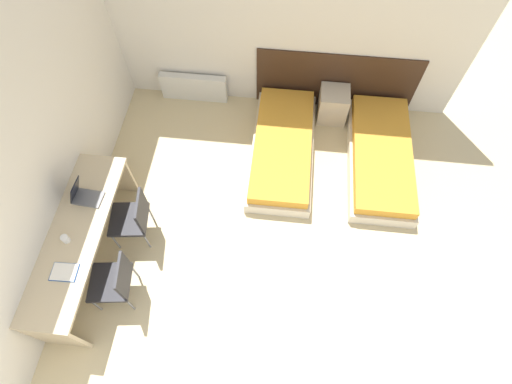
{
  "coord_description": "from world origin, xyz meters",
  "views": [
    {
      "loc": [
        0.27,
        0.07,
        4.8
      ],
      "look_at": [
        0.0,
        2.51,
        0.55
      ],
      "focal_mm": 28.0,
      "sensor_mm": 36.0,
      "label": 1
    }
  ],
  "objects": [
    {
      "name": "chair_near_laptop",
      "position": [
        -1.45,
        2.05,
        0.47
      ],
      "size": [
        0.5,
        0.5,
        0.84
      ],
      "rotation": [
        0.0,
        0.0,
        0.13
      ],
      "color": "#232328",
      "rests_on": "ground_plane"
    },
    {
      "name": "bed_near_door",
      "position": [
        1.67,
        3.5,
        0.16
      ],
      "size": [
        0.87,
        2.03,
        0.33
      ],
      "color": "beige",
      "rests_on": "ground_plane"
    },
    {
      "name": "radiator",
      "position": [
        -1.19,
        4.47,
        0.23
      ],
      "size": [
        1.03,
        0.12,
        0.45
      ],
      "color": "silver",
      "rests_on": "ground_plane"
    },
    {
      "name": "laptop",
      "position": [
        -1.94,
        2.09,
        0.84
      ],
      "size": [
        0.35,
        0.24,
        0.32
      ],
      "rotation": [
        0.0,
        0.0,
        -0.07
      ],
      "color": "slate",
      "rests_on": "desk"
    },
    {
      "name": "headboard_panel",
      "position": [
        0.97,
        4.55,
        0.5
      ],
      "size": [
        2.36,
        0.03,
        1.0
      ],
      "color": "#382316",
      "rests_on": "ground_plane"
    },
    {
      "name": "mug",
      "position": [
        -1.97,
        1.55,
        0.82
      ],
      "size": [
        0.08,
        0.08,
        0.09
      ],
      "color": "white",
      "rests_on": "desk"
    },
    {
      "name": "nightstand",
      "position": [
        0.97,
        4.31,
        0.26
      ],
      "size": [
        0.42,
        0.42,
        0.52
      ],
      "color": "beige",
      "rests_on": "ground_plane"
    },
    {
      "name": "open_notebook",
      "position": [
        -1.87,
        1.2,
        0.78
      ],
      "size": [
        0.28,
        0.21,
        0.02
      ],
      "rotation": [
        0.0,
        0.0,
        0.03
      ],
      "color": "#1E4793",
      "rests_on": "desk"
    },
    {
      "name": "bed_near_window",
      "position": [
        0.28,
        3.5,
        0.16
      ],
      "size": [
        0.87,
        2.03,
        0.33
      ],
      "color": "beige",
      "rests_on": "ground_plane"
    },
    {
      "name": "wall_left",
      "position": [
        -2.24,
        2.28,
        1.35
      ],
      "size": [
        0.05,
        5.56,
        2.7
      ],
      "color": "silver",
      "rests_on": "ground_plane"
    },
    {
      "name": "desk",
      "position": [
        -1.92,
        1.64,
        0.61
      ],
      "size": [
        0.59,
        2.1,
        0.77
      ],
      "color": "#C6B28E",
      "rests_on": "ground_plane"
    },
    {
      "name": "chair_near_notebook",
      "position": [
        -1.45,
        1.25,
        0.47
      ],
      "size": [
        0.5,
        0.5,
        0.84
      ],
      "rotation": [
        0.0,
        0.0,
        0.13
      ],
      "color": "#232328",
      "rests_on": "ground_plane"
    },
    {
      "name": "wall_back",
      "position": [
        0.0,
        4.59,
        1.35
      ],
      "size": [
        5.43,
        0.05,
        2.7
      ],
      "color": "silver",
      "rests_on": "ground_plane"
    }
  ]
}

